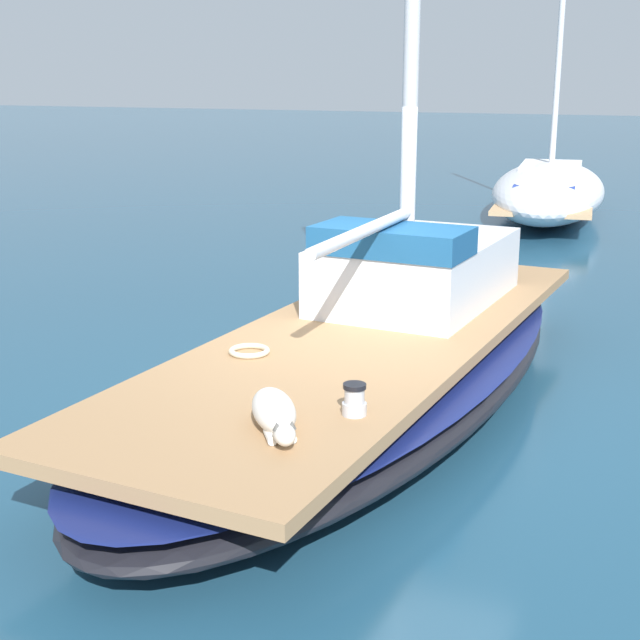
{
  "coord_description": "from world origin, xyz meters",
  "views": [
    {
      "loc": [
        2.55,
        -6.94,
        2.78
      ],
      "look_at": [
        0.0,
        -1.0,
        1.01
      ],
      "focal_mm": 50.64,
      "sensor_mm": 36.0,
      "label": 1
    }
  ],
  "objects_px": {
    "dog_white": "(275,413)",
    "coiled_rope": "(249,351)",
    "moored_boat_far_astern": "(549,189)",
    "deck_winch": "(354,400)",
    "sailboat_main": "(366,367)"
  },
  "relations": [
    {
      "from": "coiled_rope",
      "to": "moored_boat_far_astern",
      "type": "xyz_separation_m",
      "value": [
        0.24,
        12.47,
        -0.13
      ]
    },
    {
      "from": "dog_white",
      "to": "coiled_rope",
      "type": "relative_size",
      "value": 2.53
    },
    {
      "from": "sailboat_main",
      "to": "dog_white",
      "type": "xyz_separation_m",
      "value": [
        0.25,
        -2.28,
        0.43
      ]
    },
    {
      "from": "dog_white",
      "to": "sailboat_main",
      "type": "bearing_deg",
      "value": 96.18
    },
    {
      "from": "dog_white",
      "to": "coiled_rope",
      "type": "bearing_deg",
      "value": 123.3
    },
    {
      "from": "sailboat_main",
      "to": "deck_winch",
      "type": "bearing_deg",
      "value": -71.86
    },
    {
      "from": "dog_white",
      "to": "moored_boat_far_astern",
      "type": "distance_m",
      "value": 13.81
    },
    {
      "from": "deck_winch",
      "to": "moored_boat_far_astern",
      "type": "relative_size",
      "value": 0.03
    },
    {
      "from": "deck_winch",
      "to": "coiled_rope",
      "type": "height_order",
      "value": "deck_winch"
    },
    {
      "from": "deck_winch",
      "to": "dog_white",
      "type": "bearing_deg",
      "value": -130.82
    },
    {
      "from": "dog_white",
      "to": "deck_winch",
      "type": "xyz_separation_m",
      "value": [
        0.36,
        0.42,
        -0.01
      ]
    },
    {
      "from": "dog_white",
      "to": "moored_boat_far_astern",
      "type": "height_order",
      "value": "moored_boat_far_astern"
    },
    {
      "from": "coiled_rope",
      "to": "deck_winch",
      "type": "bearing_deg",
      "value": -36.23
    },
    {
      "from": "dog_white",
      "to": "coiled_rope",
      "type": "xyz_separation_m",
      "value": [
        -0.87,
        1.32,
        -0.08
      ]
    },
    {
      "from": "sailboat_main",
      "to": "moored_boat_far_astern",
      "type": "distance_m",
      "value": 11.52
    }
  ]
}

